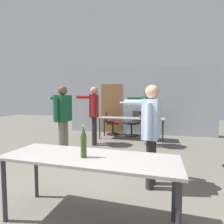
{
  "coord_description": "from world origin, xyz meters",
  "views": [
    {
      "loc": [
        0.93,
        -1.5,
        1.38
      ],
      "look_at": [
        -0.17,
        2.41,
        1.1
      ],
      "focal_mm": 28.0,
      "sensor_mm": 36.0,
      "label": 1
    }
  ],
  "objects_px": {
    "person_left_plaid": "(63,113)",
    "person_far_watching": "(94,110)",
    "office_chair_far_right": "(111,124)",
    "drink_cup": "(140,117)",
    "office_chair_side_rolled": "(133,124)",
    "beer_bottle": "(84,142)",
    "person_center_tall": "(147,112)",
    "person_right_polo": "(151,126)"
  },
  "relations": [
    {
      "from": "person_center_tall",
      "to": "office_chair_far_right",
      "type": "relative_size",
      "value": 1.85
    },
    {
      "from": "person_far_watching",
      "to": "drink_cup",
      "type": "height_order",
      "value": "person_far_watching"
    },
    {
      "from": "office_chair_side_rolled",
      "to": "drink_cup",
      "type": "distance_m",
      "value": 0.96
    },
    {
      "from": "person_far_watching",
      "to": "beer_bottle",
      "type": "xyz_separation_m",
      "value": [
        1.18,
        -3.27,
        -0.16
      ]
    },
    {
      "from": "person_right_polo",
      "to": "beer_bottle",
      "type": "xyz_separation_m",
      "value": [
        -0.65,
        -1.08,
        -0.05
      ]
    },
    {
      "from": "person_left_plaid",
      "to": "office_chair_side_rolled",
      "type": "relative_size",
      "value": 1.83
    },
    {
      "from": "beer_bottle",
      "to": "drink_cup",
      "type": "xyz_separation_m",
      "value": [
        0.12,
        4.2,
        -0.11
      ]
    },
    {
      "from": "beer_bottle",
      "to": "person_left_plaid",
      "type": "bearing_deg",
      "value": 126.19
    },
    {
      "from": "person_left_plaid",
      "to": "office_chair_side_rolled",
      "type": "height_order",
      "value": "person_left_plaid"
    },
    {
      "from": "person_center_tall",
      "to": "person_right_polo",
      "type": "xyz_separation_m",
      "value": [
        0.24,
        -2.47,
        -0.06
      ]
    },
    {
      "from": "person_far_watching",
      "to": "office_chair_far_right",
      "type": "relative_size",
      "value": 1.92
    },
    {
      "from": "drink_cup",
      "to": "person_far_watching",
      "type": "bearing_deg",
      "value": -144.51
    },
    {
      "from": "person_far_watching",
      "to": "person_right_polo",
      "type": "bearing_deg",
      "value": -156.61
    },
    {
      "from": "beer_bottle",
      "to": "drink_cup",
      "type": "bearing_deg",
      "value": 88.33
    },
    {
      "from": "person_center_tall",
      "to": "office_chair_side_rolled",
      "type": "distance_m",
      "value": 1.71
    },
    {
      "from": "office_chair_far_right",
      "to": "drink_cup",
      "type": "distance_m",
      "value": 1.51
    },
    {
      "from": "person_right_polo",
      "to": "office_chair_far_right",
      "type": "distance_m",
      "value": 4.31
    },
    {
      "from": "person_center_tall",
      "to": "person_left_plaid",
      "type": "relative_size",
      "value": 0.99
    },
    {
      "from": "person_right_polo",
      "to": "person_far_watching",
      "type": "bearing_deg",
      "value": 47.37
    },
    {
      "from": "person_center_tall",
      "to": "drink_cup",
      "type": "xyz_separation_m",
      "value": [
        -0.28,
        0.65,
        -0.22
      ]
    },
    {
      "from": "person_left_plaid",
      "to": "person_far_watching",
      "type": "height_order",
      "value": "person_far_watching"
    },
    {
      "from": "person_center_tall",
      "to": "office_chair_far_right",
      "type": "bearing_deg",
      "value": 27.61
    },
    {
      "from": "office_chair_side_rolled",
      "to": "person_right_polo",
      "type": "bearing_deg",
      "value": 143.81
    },
    {
      "from": "person_center_tall",
      "to": "beer_bottle",
      "type": "xyz_separation_m",
      "value": [
        -0.41,
        -3.55,
        -0.11
      ]
    },
    {
      "from": "person_far_watching",
      "to": "beer_bottle",
      "type": "relative_size",
      "value": 5.08
    },
    {
      "from": "person_center_tall",
      "to": "drink_cup",
      "type": "relative_size",
      "value": 16.39
    },
    {
      "from": "office_chair_far_right",
      "to": "office_chair_side_rolled",
      "type": "height_order",
      "value": "office_chair_side_rolled"
    },
    {
      "from": "drink_cup",
      "to": "person_left_plaid",
      "type": "bearing_deg",
      "value": -130.57
    },
    {
      "from": "person_right_polo",
      "to": "person_center_tall",
      "type": "bearing_deg",
      "value": 13.06
    },
    {
      "from": "person_far_watching",
      "to": "office_chair_side_rolled",
      "type": "distance_m",
      "value": 2.08
    },
    {
      "from": "person_left_plaid",
      "to": "person_center_tall",
      "type": "bearing_deg",
      "value": -51.95
    },
    {
      "from": "person_left_plaid",
      "to": "person_far_watching",
      "type": "bearing_deg",
      "value": -17.07
    },
    {
      "from": "person_right_polo",
      "to": "office_chair_side_rolled",
      "type": "bearing_deg",
      "value": 20.2
    },
    {
      "from": "person_center_tall",
      "to": "office_chair_far_right",
      "type": "distance_m",
      "value": 2.17
    },
    {
      "from": "office_chair_far_right",
      "to": "office_chair_side_rolled",
      "type": "bearing_deg",
      "value": 75.98
    },
    {
      "from": "beer_bottle",
      "to": "office_chair_far_right",
      "type": "bearing_deg",
      "value": 102.76
    },
    {
      "from": "person_far_watching",
      "to": "office_chair_side_rolled",
      "type": "relative_size",
      "value": 1.88
    },
    {
      "from": "office_chair_side_rolled",
      "to": "person_far_watching",
      "type": "bearing_deg",
      "value": 102.62
    },
    {
      "from": "person_center_tall",
      "to": "person_right_polo",
      "type": "bearing_deg",
      "value": 166.09
    },
    {
      "from": "person_left_plaid",
      "to": "drink_cup",
      "type": "distance_m",
      "value": 2.66
    },
    {
      "from": "person_left_plaid",
      "to": "person_far_watching",
      "type": "xyz_separation_m",
      "value": [
        0.42,
        1.08,
        0.03
      ]
    },
    {
      "from": "person_far_watching",
      "to": "person_right_polo",
      "type": "height_order",
      "value": "person_far_watching"
    }
  ]
}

